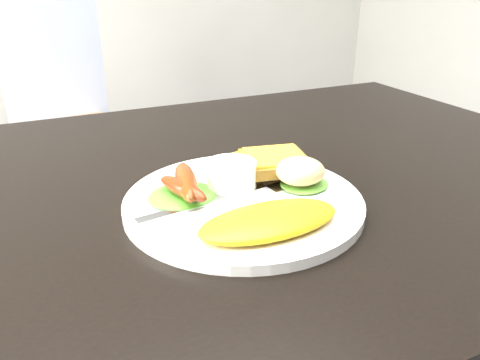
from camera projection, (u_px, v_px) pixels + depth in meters
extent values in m
cube|color=black|center=(225.00, 187.00, 0.68)|extent=(1.20, 0.80, 0.04)
cube|color=tan|center=(67.00, 134.00, 1.78)|extent=(0.47, 0.47, 0.05)
cylinder|color=white|center=(243.00, 202.00, 0.58)|extent=(0.29, 0.29, 0.01)
ellipsoid|color=#30841E|center=(182.00, 195.00, 0.57)|extent=(0.10, 0.09, 0.01)
ellipsoid|color=#378822|center=(304.00, 184.00, 0.60)|extent=(0.08, 0.08, 0.01)
ellipsoid|color=orange|center=(270.00, 220.00, 0.50)|extent=(0.16, 0.08, 0.02)
ellipsoid|color=maroon|center=(183.00, 189.00, 0.55)|extent=(0.05, 0.09, 0.02)
ellipsoid|color=maroon|center=(186.00, 181.00, 0.57)|extent=(0.05, 0.11, 0.03)
cylinder|color=white|center=(231.00, 176.00, 0.59)|extent=(0.06, 0.06, 0.04)
cube|color=olive|center=(245.00, 167.00, 0.65)|extent=(0.10, 0.10, 0.01)
cube|color=olive|center=(276.00, 162.00, 0.63)|extent=(0.10, 0.10, 0.01)
ellipsoid|color=#F4F0AE|center=(300.00, 171.00, 0.59)|extent=(0.07, 0.07, 0.03)
cube|color=#ADAFB7|center=(205.00, 203.00, 0.56)|extent=(0.17, 0.04, 0.00)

